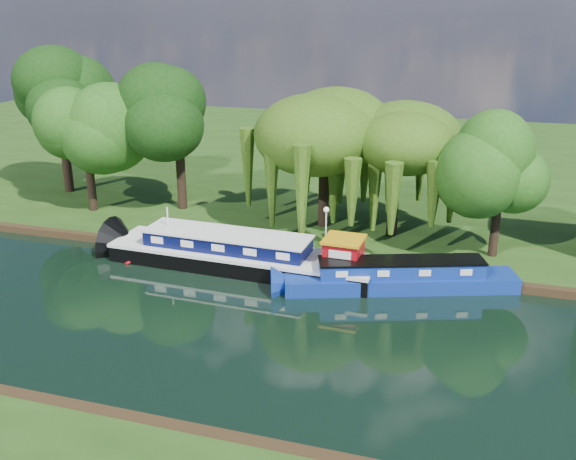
% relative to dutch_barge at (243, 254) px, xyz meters
% --- Properties ---
extents(ground, '(120.00, 120.00, 0.00)m').
position_rel_dutch_barge_xyz_m(ground, '(3.53, -6.91, -0.82)').
color(ground, black).
extents(far_bank, '(120.00, 52.00, 0.45)m').
position_rel_dutch_barge_xyz_m(far_bank, '(3.53, 27.09, -0.60)').
color(far_bank, '#1C390F').
rests_on(far_bank, ground).
extents(dutch_barge, '(15.88, 4.08, 3.33)m').
position_rel_dutch_barge_xyz_m(dutch_barge, '(0.00, 0.00, 0.00)').
color(dutch_barge, black).
rests_on(dutch_barge, ground).
extents(narrowboat, '(12.49, 6.10, 1.82)m').
position_rel_dutch_barge_xyz_m(narrowboat, '(9.13, -0.25, -0.17)').
color(narrowboat, navy).
rests_on(narrowboat, ground).
extents(red_dinghy, '(3.76, 2.88, 0.72)m').
position_rel_dutch_barge_xyz_m(red_dinghy, '(-5.81, -0.36, -0.82)').
color(red_dinghy, maroon).
rests_on(red_dinghy, ground).
extents(willow_left, '(7.17, 7.17, 8.59)m').
position_rel_dutch_barge_xyz_m(willow_left, '(2.92, 7.38, 5.87)').
color(willow_left, black).
rests_on(willow_left, far_bank).
extents(willow_right, '(6.23, 6.23, 7.58)m').
position_rel_dutch_barge_xyz_m(willow_right, '(7.57, 6.96, 5.16)').
color(willow_right, black).
rests_on(willow_right, far_bank).
extents(tree_far_left, '(5.39, 5.39, 8.69)m').
position_rel_dutch_barge_xyz_m(tree_far_left, '(-13.82, 5.84, 5.57)').
color(tree_far_left, black).
rests_on(tree_far_left, far_bank).
extents(tree_far_back, '(5.98, 5.98, 10.06)m').
position_rel_dutch_barge_xyz_m(tree_far_back, '(-18.40, 9.52, 6.63)').
color(tree_far_back, black).
rests_on(tree_far_back, far_bank).
extents(tree_far_mid, '(5.74, 5.74, 9.39)m').
position_rel_dutch_barge_xyz_m(tree_far_mid, '(-7.83, 8.14, 6.09)').
color(tree_far_mid, black).
rests_on(tree_far_mid, far_bank).
extents(tree_far_right, '(4.51, 4.51, 7.37)m').
position_rel_dutch_barge_xyz_m(tree_far_right, '(13.83, 5.11, 4.71)').
color(tree_far_right, black).
rests_on(tree_far_right, far_bank).
extents(lamppost, '(0.36, 0.36, 2.56)m').
position_rel_dutch_barge_xyz_m(lamppost, '(4.03, 3.59, 1.60)').
color(lamppost, silver).
rests_on(lamppost, far_bank).
extents(mooring_posts, '(19.16, 0.16, 1.00)m').
position_rel_dutch_barge_xyz_m(mooring_posts, '(3.03, 1.49, 0.13)').
color(mooring_posts, silver).
rests_on(mooring_posts, far_bank).
extents(reeds_near, '(33.70, 1.50, 1.10)m').
position_rel_dutch_barge_xyz_m(reeds_near, '(10.40, -14.48, -0.27)').
color(reeds_near, '#1E4E14').
rests_on(reeds_near, ground).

